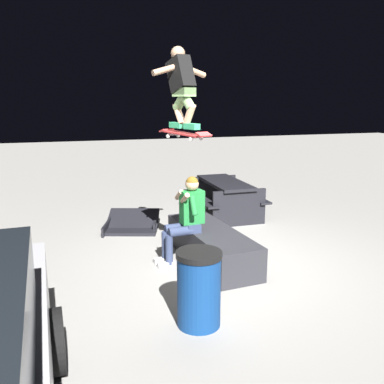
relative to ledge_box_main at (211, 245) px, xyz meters
The scene contains 8 objects.
ground_plane 0.37m from the ledge_box_main, 153.19° to the right, with size 40.00×40.00×0.00m, color gray.
ledge_box_main is the anchor object (origin of this frame).
person_sitting_on_ledge 0.64m from the ledge_box_main, 83.81° to the left, with size 0.60×0.77×1.32m.
skateboard 1.77m from the ledge_box_main, 94.96° to the left, with size 1.03×0.53×0.13m.
skater_airborne 2.45m from the ledge_box_main, 88.14° to the left, with size 0.63×0.86×1.12m.
kicker_ramp 2.17m from the ledge_box_main, 24.96° to the left, with size 1.24×1.25×0.37m.
picnic_table_back 2.56m from the ledge_box_main, 26.12° to the right, with size 1.71×1.35×0.75m.
trash_bin 1.92m from the ledge_box_main, 156.08° to the left, with size 0.50×0.50×0.85m.
Camera 1 is at (-5.48, 2.21, 2.44)m, focal length 39.07 mm.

